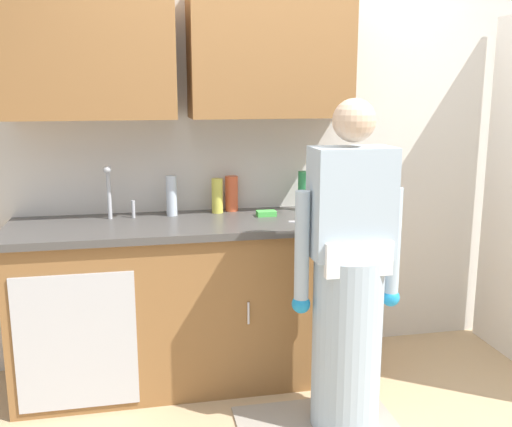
{
  "coord_description": "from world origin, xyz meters",
  "views": [
    {
      "loc": [
        -0.81,
        -2.47,
        1.65
      ],
      "look_at": [
        -0.19,
        0.55,
        1.0
      ],
      "focal_mm": 40.93,
      "sensor_mm": 36.0,
      "label": 1
    }
  ],
  "objects_px": {
    "bottle_cleaner_spray": "(304,191)",
    "sponge": "(266,213)",
    "bottle_water_short": "(232,194)",
    "sink": "(117,227)",
    "person_at_sink": "(348,294)",
    "knife_on_counter": "(310,222)",
    "bottle_water_tall": "(217,196)",
    "cup_by_sink": "(332,201)",
    "bottle_dish_liquid": "(172,196)"
  },
  "relations": [
    {
      "from": "sink",
      "to": "knife_on_counter",
      "type": "height_order",
      "value": "sink"
    },
    {
      "from": "bottle_water_tall",
      "to": "person_at_sink",
      "type": "bearing_deg",
      "value": -58.52
    },
    {
      "from": "knife_on_counter",
      "to": "sponge",
      "type": "bearing_deg",
      "value": -32.44
    },
    {
      "from": "bottle_water_tall",
      "to": "bottle_water_short",
      "type": "xyz_separation_m",
      "value": [
        0.09,
        0.04,
        0.0
      ]
    },
    {
      "from": "bottle_water_short",
      "to": "knife_on_counter",
      "type": "distance_m",
      "value": 0.56
    },
    {
      "from": "knife_on_counter",
      "to": "bottle_dish_liquid",
      "type": "bearing_deg",
      "value": -10.4
    },
    {
      "from": "bottle_cleaner_spray",
      "to": "knife_on_counter",
      "type": "relative_size",
      "value": 0.99
    },
    {
      "from": "bottle_water_tall",
      "to": "bottle_cleaner_spray",
      "type": "xyz_separation_m",
      "value": [
        0.52,
        -0.03,
        0.02
      ]
    },
    {
      "from": "bottle_cleaner_spray",
      "to": "knife_on_counter",
      "type": "distance_m",
      "value": 0.36
    },
    {
      "from": "bottle_water_tall",
      "to": "sponge",
      "type": "height_order",
      "value": "bottle_water_tall"
    },
    {
      "from": "bottle_dish_liquid",
      "to": "bottle_cleaner_spray",
      "type": "relative_size",
      "value": 0.99
    },
    {
      "from": "sink",
      "to": "bottle_water_short",
      "type": "xyz_separation_m",
      "value": [
        0.67,
        0.23,
        0.12
      ]
    },
    {
      "from": "bottle_water_tall",
      "to": "cup_by_sink",
      "type": "bearing_deg",
      "value": -2.79
    },
    {
      "from": "bottle_water_short",
      "to": "sink",
      "type": "bearing_deg",
      "value": -161.15
    },
    {
      "from": "person_at_sink",
      "to": "sponge",
      "type": "height_order",
      "value": "person_at_sink"
    },
    {
      "from": "bottle_dish_liquid",
      "to": "bottle_water_short",
      "type": "distance_m",
      "value": 0.37
    },
    {
      "from": "bottle_cleaner_spray",
      "to": "cup_by_sink",
      "type": "relative_size",
      "value": 2.3
    },
    {
      "from": "bottle_cleaner_spray",
      "to": "sponge",
      "type": "distance_m",
      "value": 0.3
    },
    {
      "from": "bottle_water_tall",
      "to": "knife_on_counter",
      "type": "relative_size",
      "value": 0.86
    },
    {
      "from": "sink",
      "to": "bottle_cleaner_spray",
      "type": "distance_m",
      "value": 1.12
    },
    {
      "from": "sink",
      "to": "person_at_sink",
      "type": "bearing_deg",
      "value": -30.87
    },
    {
      "from": "bottle_dish_liquid",
      "to": "bottle_water_tall",
      "type": "bearing_deg",
      "value": 5.14
    },
    {
      "from": "sponge",
      "to": "bottle_dish_liquid",
      "type": "bearing_deg",
      "value": 167.2
    },
    {
      "from": "sink",
      "to": "bottle_dish_liquid",
      "type": "bearing_deg",
      "value": 27.89
    },
    {
      "from": "sink",
      "to": "knife_on_counter",
      "type": "xyz_separation_m",
      "value": [
        1.05,
        -0.17,
        0.02
      ]
    },
    {
      "from": "sink",
      "to": "knife_on_counter",
      "type": "bearing_deg",
      "value": -9.21
    },
    {
      "from": "sink",
      "to": "cup_by_sink",
      "type": "bearing_deg",
      "value": 6.86
    },
    {
      "from": "bottle_cleaner_spray",
      "to": "bottle_water_short",
      "type": "distance_m",
      "value": 0.44
    },
    {
      "from": "bottle_dish_liquid",
      "to": "cup_by_sink",
      "type": "xyz_separation_m",
      "value": [
        0.97,
        -0.01,
        -0.07
      ]
    },
    {
      "from": "sink",
      "to": "person_at_sink",
      "type": "xyz_separation_m",
      "value": [
        1.1,
        -0.66,
        -0.23
      ]
    },
    {
      "from": "sink",
      "to": "cup_by_sink",
      "type": "relative_size",
      "value": 4.84
    },
    {
      "from": "sink",
      "to": "cup_by_sink",
      "type": "distance_m",
      "value": 1.29
    },
    {
      "from": "bottle_water_short",
      "to": "sponge",
      "type": "height_order",
      "value": "bottle_water_short"
    },
    {
      "from": "bottle_water_tall",
      "to": "cup_by_sink",
      "type": "distance_m",
      "value": 0.7
    },
    {
      "from": "cup_by_sink",
      "to": "knife_on_counter",
      "type": "height_order",
      "value": "cup_by_sink"
    },
    {
      "from": "person_at_sink",
      "to": "knife_on_counter",
      "type": "relative_size",
      "value": 6.75
    },
    {
      "from": "sink",
      "to": "sponge",
      "type": "height_order",
      "value": "sink"
    },
    {
      "from": "sink",
      "to": "bottle_cleaner_spray",
      "type": "relative_size",
      "value": 2.11
    },
    {
      "from": "person_at_sink",
      "to": "bottle_water_tall",
      "type": "bearing_deg",
      "value": 121.48
    },
    {
      "from": "bottle_cleaner_spray",
      "to": "bottle_water_short",
      "type": "bearing_deg",
      "value": 171.06
    },
    {
      "from": "person_at_sink",
      "to": "bottle_water_short",
      "type": "xyz_separation_m",
      "value": [
        -0.42,
        0.89,
        0.35
      ]
    },
    {
      "from": "knife_on_counter",
      "to": "bottle_water_short",
      "type": "bearing_deg",
      "value": -32.81
    },
    {
      "from": "person_at_sink",
      "to": "knife_on_counter",
      "type": "xyz_separation_m",
      "value": [
        -0.05,
        0.49,
        0.25
      ]
    },
    {
      "from": "bottle_water_tall",
      "to": "sink",
      "type": "bearing_deg",
      "value": -161.99
    },
    {
      "from": "bottle_dish_liquid",
      "to": "person_at_sink",
      "type": "bearing_deg",
      "value": -46.19
    },
    {
      "from": "bottle_water_short",
      "to": "knife_on_counter",
      "type": "bearing_deg",
      "value": -46.78
    },
    {
      "from": "cup_by_sink",
      "to": "bottle_water_tall",
      "type": "bearing_deg",
      "value": 177.21
    },
    {
      "from": "bottle_dish_liquid",
      "to": "cup_by_sink",
      "type": "relative_size",
      "value": 2.26
    },
    {
      "from": "person_at_sink",
      "to": "cup_by_sink",
      "type": "relative_size",
      "value": 15.67
    },
    {
      "from": "person_at_sink",
      "to": "bottle_dish_liquid",
      "type": "xyz_separation_m",
      "value": [
        -0.79,
        0.82,
        0.36
      ]
    }
  ]
}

